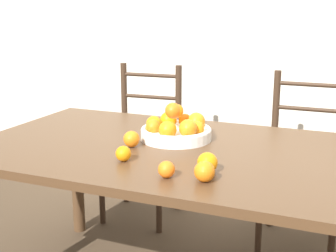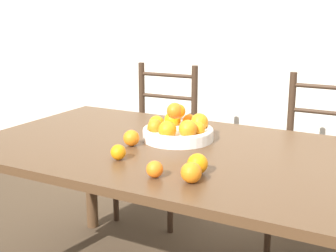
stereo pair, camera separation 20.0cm
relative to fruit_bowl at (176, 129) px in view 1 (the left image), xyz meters
name	(u,v)px [view 1 (the left image)]	position (x,y,z in m)	size (l,w,h in m)	color
wall_back	(272,11)	(0.14, 1.43, 0.51)	(8.00, 0.06, 2.60)	silver
dining_table	(197,167)	(0.14, -0.11, -0.13)	(1.95, 1.03, 0.74)	#4C331E
fruit_bowl	(176,129)	(0.00, 0.00, 0.00)	(0.32, 0.32, 0.17)	white
orange_loose_0	(123,154)	(-0.08, -0.36, -0.02)	(0.06, 0.06, 0.06)	orange
orange_loose_1	(166,169)	(0.15, -0.47, -0.02)	(0.06, 0.06, 0.06)	orange
orange_loose_2	(205,171)	(0.28, -0.45, -0.01)	(0.07, 0.07, 0.07)	orange
orange_loose_3	(132,139)	(-0.13, -0.18, -0.01)	(0.07, 0.07, 0.07)	orange
orange_loose_4	(207,163)	(0.26, -0.36, -0.01)	(0.07, 0.07, 0.07)	orange
chair_left	(143,145)	(-0.50, 0.69, -0.32)	(0.44, 0.42, 0.97)	#382619
chair_right	(303,164)	(0.49, 0.69, -0.32)	(0.42, 0.40, 0.97)	#382619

